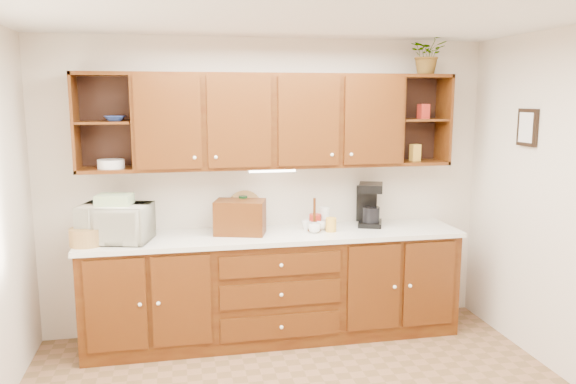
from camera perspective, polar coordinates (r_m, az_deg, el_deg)
name	(u,v)px	position (r m, az deg, el deg)	size (l,w,h in m)	color
ceiling	(318,5)	(3.31, 3.04, 18.43)	(4.00, 4.00, 0.00)	white
back_wall	(268,186)	(5.05, -2.01, 0.59)	(4.00, 4.00, 0.00)	beige
base_cabinets	(274,287)	(4.97, -1.38, -9.67)	(3.20, 0.60, 0.90)	#391506
countertop	(274,235)	(4.83, -1.38, -4.44)	(3.24, 0.64, 0.04)	silver
upper_cabinets	(272,121)	(4.83, -1.63, 7.26)	(3.20, 0.33, 0.80)	#391506
undercabinet_light	(272,171)	(4.82, -1.61, 2.20)	(0.40, 0.05, 0.03)	white
framed_picture	(528,128)	(4.94, 23.16, 6.04)	(0.03, 0.24, 0.30)	black
wicker_basket	(86,237)	(4.70, -19.81, -4.30)	(0.26, 0.26, 0.14)	#A27843
microwave	(116,223)	(4.73, -17.11, -3.03)	(0.55, 0.37, 0.30)	beige
towel_stack	(114,200)	(4.69, -17.22, -0.74)	(0.27, 0.20, 0.08)	#DFE36A
wine_bottle	(243,213)	(4.88, -4.57, -2.18)	(0.07, 0.07, 0.31)	black
woven_tray	(245,227)	(5.03, -4.36, -3.53)	(0.34, 0.34, 0.02)	#A27843
bread_box	(240,217)	(4.78, -4.89, -2.56)	(0.42, 0.26, 0.29)	#391506
mug_tree	(314,226)	(4.91, 2.69, -3.43)	(0.26, 0.26, 0.29)	#391506
canister_red	(315,222)	(4.97, 2.78, -3.02)	(0.11, 0.11, 0.13)	#AE2619
canister_white	(325,217)	(5.02, 3.73, -2.59)	(0.09, 0.09, 0.18)	white
canister_yellow	(331,225)	(4.88, 4.39, -3.33)	(0.09, 0.09, 0.12)	gold
coffee_maker	(370,205)	(5.14, 8.29, -1.32)	(0.29, 0.33, 0.39)	black
bowl_stack	(115,118)	(4.78, -17.17, 7.15)	(0.17, 0.17, 0.04)	navy
plate_stack	(111,164)	(4.79, -17.53, 2.74)	(0.22, 0.22, 0.07)	white
pantry_box_yellow	(415,153)	(5.22, 12.78, 3.93)	(0.08, 0.07, 0.15)	gold
pantry_box_red	(423,111)	(5.22, 13.59, 7.96)	(0.09, 0.08, 0.13)	#AE2619
potted_plant	(428,54)	(5.21, 14.04, 13.43)	(0.31, 0.27, 0.35)	#999999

